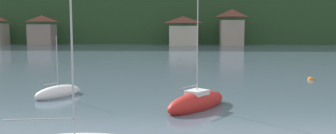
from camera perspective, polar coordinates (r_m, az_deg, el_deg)
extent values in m
cube|color=#264223|center=(126.63, 2.64, 9.03)|extent=(352.00, 55.65, 21.44)
ellipsoid|color=#38562D|center=(146.26, 19.72, 7.06)|extent=(246.40, 38.96, 38.74)
cube|color=gray|center=(100.33, -18.77, 4.72)|extent=(6.12, 4.57, 5.28)
pyramid|color=brown|center=(100.31, -18.86, 7.07)|extent=(6.43, 4.80, 1.60)
cube|color=#BCB29E|center=(93.13, 2.36, 4.83)|extent=(6.81, 4.78, 4.92)
pyramid|color=brown|center=(93.09, 2.37, 7.30)|extent=(7.15, 5.02, 1.67)
cube|color=gray|center=(94.00, 9.73, 5.19)|extent=(5.55, 5.44, 6.32)
pyramid|color=brown|center=(94.02, 9.79, 8.19)|extent=(5.82, 5.71, 1.90)
ellipsoid|color=red|center=(23.69, 4.47, -5.54)|extent=(4.60, 5.52, 1.44)
cylinder|color=#B7B7BC|center=(23.20, 4.55, 3.16)|extent=(0.07, 0.07, 6.39)
cylinder|color=#ADADB2|center=(22.70, 3.12, -3.07)|extent=(1.16, 1.59, 0.06)
cube|color=silver|center=(23.57, 4.48, -4.08)|extent=(1.64, 1.69, 0.44)
ellipsoid|color=white|center=(28.58, -16.52, -3.85)|extent=(3.14, 4.16, 1.12)
cylinder|color=#B7B7BC|center=(28.27, -16.67, 0.66)|extent=(0.05, 0.05, 3.90)
cylinder|color=#ADADB2|center=(28.05, -17.57, -2.47)|extent=(0.67, 1.14, 0.04)
cylinder|color=#B7B7BC|center=(14.39, -14.58, 3.98)|extent=(0.08, 0.08, 7.89)
cylinder|color=#ADADB2|center=(15.07, -19.20, -7.61)|extent=(2.59, 0.48, 0.07)
sphere|color=orange|center=(38.05, 21.08, -1.85)|extent=(0.60, 0.60, 0.60)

